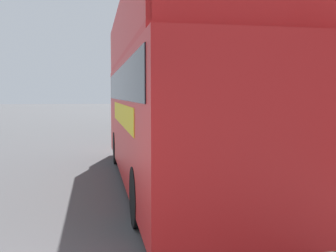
{
  "coord_description": "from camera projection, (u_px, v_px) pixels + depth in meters",
  "views": [
    {
      "loc": [
        1.65,
        -2.89,
        2.11
      ],
      "look_at": [
        3.0,
        5.01,
        1.47
      ],
      "focal_mm": 42.0,
      "sensor_mm": 36.0,
      "label": 1
    }
  ],
  "objects": [
    {
      "name": "lamp_post_second",
      "position": [
        200.0,
        71.0,
        17.11
      ],
      "size": [
        0.35,
        0.35,
        4.33
      ],
      "color": "black",
      "rests_on": "sidewalk"
    },
    {
      "name": "sidewalk",
      "position": [
        198.0,
        132.0,
        21.57
      ],
      "size": [
        3.27,
        108.0,
        0.14
      ],
      "color": "#999993",
      "rests_on": "ground_plane"
    },
    {
      "name": "brick_terrace_rear",
      "position": [
        271.0,
        42.0,
        23.09
      ],
      "size": [
        6.0,
        16.01,
        10.39
      ],
      "color": "brown",
      "rests_on": "ground_plane"
    },
    {
      "name": "tour_bus",
      "position": [
        173.0,
        106.0,
        9.29
      ],
      "size": [
        2.7,
        9.91,
        4.17
      ],
      "rotation": [
        0.0,
        0.0,
        0.02
      ],
      "color": "red",
      "rests_on": "ground_plane"
    },
    {
      "name": "parked_car_ahead_of_bus",
      "position": [
        162.0,
        128.0,
        16.21
      ],
      "size": [
        1.89,
        4.16,
        1.59
      ],
      "rotation": [
        0.0,
        0.0,
        -0.0
      ],
      "color": "maroon",
      "rests_on": "ground_plane"
    },
    {
      "name": "ground_plane",
      "position": [
        73.0,
        130.0,
        23.37
      ],
      "size": [
        144.0,
        144.0,
        0.0
      ],
      "primitive_type": "plane",
      "color": "#4C4C4F"
    },
    {
      "name": "lamp_post_nearest",
      "position": [
        298.0,
        31.0,
        8.2
      ],
      "size": [
        0.35,
        0.35,
        4.8
      ],
      "color": "black",
      "rests_on": "sidewalk"
    },
    {
      "name": "lamp_post_third",
      "position": [
        163.0,
        79.0,
        25.92
      ],
      "size": [
        0.35,
        0.35,
        4.35
      ],
      "color": "black",
      "rests_on": "sidewalk"
    }
  ]
}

